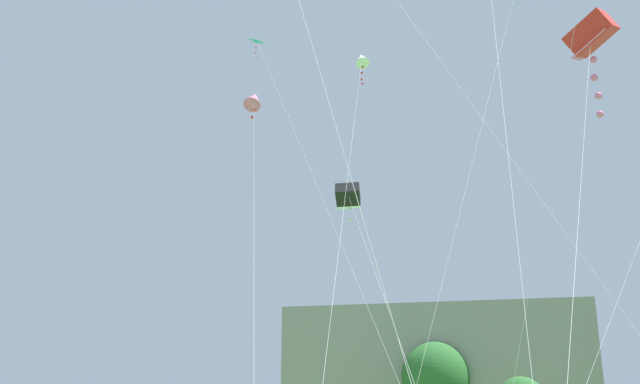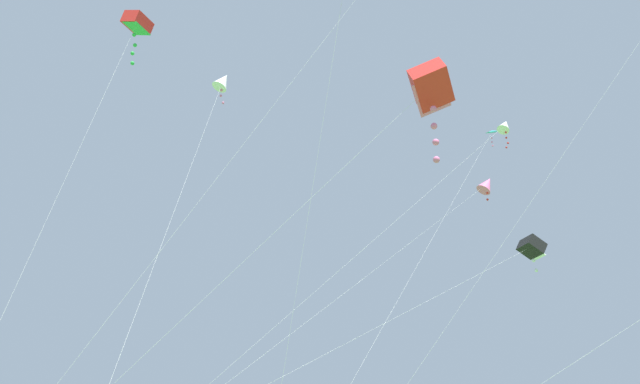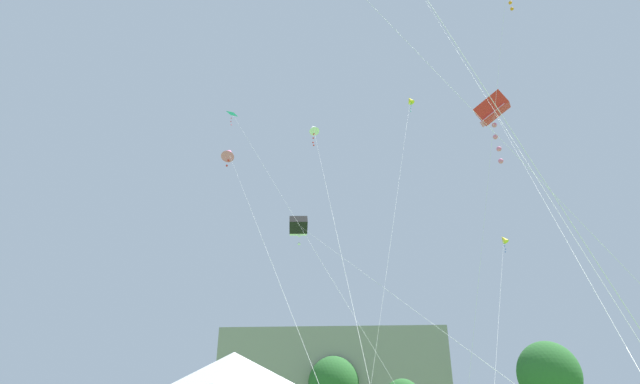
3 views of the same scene
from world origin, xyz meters
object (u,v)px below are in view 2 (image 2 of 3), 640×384
at_px(kite_pink_diamond_4, 486,185).
at_px(kite_white_diamond_7, 504,126).
at_px(kite_black_box_8, 531,248).
at_px(kite_red_box_2, 431,87).
at_px(kite_cyan_delta_9, 489,137).
at_px(kite_red_box_5, 137,24).
at_px(kite_white_diamond_3, 223,82).

distance_m(kite_pink_diamond_4, kite_white_diamond_7, 6.34).
bearing_deg(kite_black_box_8, kite_white_diamond_7, -50.30).
xyz_separation_m(kite_red_box_2, kite_cyan_delta_9, (-15.39, 9.92, 6.80)).
distance_m(kite_white_diamond_7, kite_black_box_8, 6.63).
bearing_deg(kite_red_box_5, kite_red_box_2, 49.10).
relative_size(kite_pink_diamond_4, kite_white_diamond_7, 1.11).
bearing_deg(kite_white_diamond_3, kite_red_box_5, -96.03).
relative_size(kite_black_box_8, kite_cyan_delta_9, 1.09).
xyz_separation_m(kite_black_box_8, kite_cyan_delta_9, (-5.06, 0.98, 9.13)).
xyz_separation_m(kite_white_diamond_7, kite_cyan_delta_9, (-6.09, 2.21, 2.69)).
xyz_separation_m(kite_red_box_5, kite_cyan_delta_9, (-4.93, 21.99, -2.22)).
relative_size(kite_red_box_5, kite_cyan_delta_9, 1.09).
height_order(kite_red_box_2, kite_cyan_delta_9, kite_cyan_delta_9).
height_order(kite_pink_diamond_4, kite_cyan_delta_9, kite_cyan_delta_9).
relative_size(kite_white_diamond_7, kite_cyan_delta_9, 0.94).
bearing_deg(kite_red_box_2, kite_white_diamond_3, -143.55).
relative_size(kite_white_diamond_3, kite_cyan_delta_9, 0.95).
distance_m(kite_pink_diamond_4, kite_cyan_delta_9, 3.48).
distance_m(kite_red_box_2, kite_cyan_delta_9, 19.53).
height_order(kite_pink_diamond_4, kite_white_diamond_7, kite_white_diamond_7).
xyz_separation_m(kite_red_box_2, kite_black_box_8, (-10.32, 8.94, -2.33)).
xyz_separation_m(kite_white_diamond_3, kite_cyan_delta_9, (-5.42, 17.28, 1.15)).
xyz_separation_m(kite_pink_diamond_4, kite_cyan_delta_9, (-0.01, 0.58, 3.43)).
bearing_deg(kite_pink_diamond_4, kite_cyan_delta_9, 90.94).
xyz_separation_m(kite_red_box_5, kite_white_diamond_7, (1.16, 19.78, -4.91)).
height_order(kite_white_diamond_7, kite_cyan_delta_9, kite_cyan_delta_9).
bearing_deg(kite_white_diamond_3, kite_red_box_2, 36.45).
distance_m(kite_red_box_5, kite_white_diamond_7, 20.42).
distance_m(kite_black_box_8, kite_cyan_delta_9, 10.48).
bearing_deg(kite_black_box_8, kite_white_diamond_3, -88.73).
distance_m(kite_white_diamond_3, kite_red_box_5, 5.82).
height_order(kite_red_box_5, kite_cyan_delta_9, kite_red_box_5).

